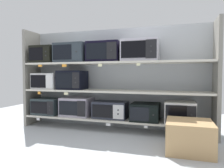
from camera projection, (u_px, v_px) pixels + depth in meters
ground at (87, 153)px, 2.39m from camera, size 7.00×6.00×0.02m
back_panel at (116, 78)px, 3.53m from camera, size 3.20×0.04×1.67m
upright_left at (32, 78)px, 3.76m from camera, size 0.05×0.43×1.67m
upright_right at (217, 79)px, 2.85m from camera, size 0.05×0.43×1.67m
shelf_0 at (112, 119)px, 3.34m from camera, size 3.00×0.43×0.03m
microwave_0 at (48, 106)px, 3.68m from camera, size 0.47×0.40×0.28m
microwave_1 at (77, 107)px, 3.51m from camera, size 0.51×0.36×0.31m
microwave_2 at (110, 110)px, 3.33m from camera, size 0.54×0.34×0.27m
microwave_3 at (145, 112)px, 3.17m from camera, size 0.43×0.43×0.26m
microwave_4 at (180, 112)px, 3.01m from camera, size 0.43×0.40×0.31m
price_tag_0 at (38, 119)px, 3.49m from camera, size 0.06×0.00×0.04m
price_tag_1 at (108, 125)px, 3.12m from camera, size 0.07×0.00×0.04m
price_tag_2 at (146, 127)px, 2.96m from camera, size 0.05×0.00×0.03m
price_tag_3 at (183, 130)px, 2.81m from camera, size 0.07×0.00×0.03m
shelf_1 at (112, 91)px, 3.31m from camera, size 3.00×0.43×0.03m
microwave_5 at (47, 81)px, 3.66m from camera, size 0.46×0.36×0.27m
microwave_6 at (72, 80)px, 3.51m from camera, size 0.45×0.37×0.32m
price_tag_4 at (39, 93)px, 3.47m from camera, size 0.05×0.00×0.04m
price_tag_5 at (66, 94)px, 3.32m from camera, size 0.07×0.00×0.04m
shelf_2 at (112, 63)px, 3.29m from camera, size 3.00×0.43×0.03m
microwave_7 at (46, 55)px, 3.64m from camera, size 0.43×0.43×0.30m
microwave_8 at (73, 53)px, 3.49m from camera, size 0.55×0.42×0.32m
microwave_9 at (105, 52)px, 3.32m from camera, size 0.53×0.39×0.32m
microwave_10 at (140, 51)px, 3.15m from camera, size 0.55×0.38×0.33m
price_tag_6 at (40, 66)px, 3.44m from camera, size 0.07×0.00×0.04m
price_tag_7 at (64, 66)px, 3.30m from camera, size 0.08×0.00×0.04m
price_tag_8 at (100, 65)px, 3.12m from camera, size 0.07×0.00×0.04m
price_tag_9 at (138, 64)px, 2.95m from camera, size 0.05×0.00×0.04m
shipping_carton at (189, 136)px, 2.40m from camera, size 0.52×0.52×0.36m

